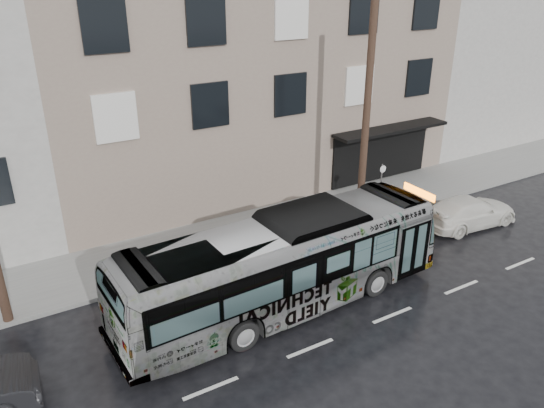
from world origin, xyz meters
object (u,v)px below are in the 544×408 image
at_px(sign_post, 380,190).
at_px(bus, 283,265).
at_px(utility_pole_front, 366,120).
at_px(white_sedan, 469,212).

distance_m(sign_post, bus, 8.01).
bearing_deg(utility_pole_front, bus, -149.59).
height_order(bus, white_sedan, bus).
distance_m(bus, white_sedan, 10.14).
height_order(sign_post, bus, bus).
bearing_deg(sign_post, white_sedan, -41.19).
distance_m(utility_pole_front, bus, 7.68).
bearing_deg(white_sedan, utility_pole_front, 61.81).
xyz_separation_m(sign_post, white_sedan, (2.88, -2.52, -0.70)).
height_order(utility_pole_front, white_sedan, utility_pole_front).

